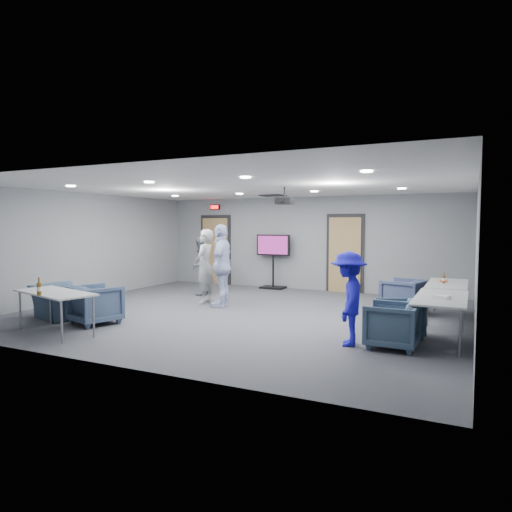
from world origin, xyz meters
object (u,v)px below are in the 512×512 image
at_px(person_c, 222,266).
at_px(tv_stand, 273,258).
at_px(bottle_right, 444,279).
at_px(table_right_b, 441,299).
at_px(bottle_front, 39,289).
at_px(projector, 284,201).
at_px(person_b, 201,266).
at_px(chair_right_a, 403,296).
at_px(chair_front_a, 96,304).
at_px(person_a, 205,266).
at_px(chair_front_b, 60,302).
at_px(table_front_left, 55,294).
at_px(chair_right_c, 392,325).
at_px(chair_right_b, 399,318).
at_px(table_right_a, 447,285).
at_px(person_d, 348,298).

height_order(person_c, tv_stand, person_c).
bearing_deg(bottle_right, person_c, -171.88).
bearing_deg(bottle_right, table_right_b, -87.96).
relative_size(bottle_front, tv_stand, 0.19).
xyz_separation_m(bottle_right, projector, (-3.11, -0.82, 1.59)).
xyz_separation_m(person_b, projector, (2.99, -1.41, 1.62)).
distance_m(chair_right_a, chair_front_a, 6.34).
height_order(person_a, person_c, person_c).
bearing_deg(bottle_right, person_b, 174.49).
height_order(chair_front_a, chair_front_b, chair_front_a).
distance_m(chair_front_a, bottle_right, 6.86).
height_order(table_front_left, bottle_front, bottle_front).
bearing_deg(chair_right_c, projector, -124.07).
relative_size(person_b, table_right_b, 0.83).
bearing_deg(bottle_front, person_a, 80.79).
distance_m(chair_right_a, chair_right_c, 2.98).
bearing_deg(chair_right_b, table_right_a, 136.84).
bearing_deg(bottle_front, person_c, 72.11).
xyz_separation_m(person_a, projector, (2.20, -0.34, 1.51)).
height_order(person_a, person_d, person_a).
bearing_deg(tv_stand, chair_right_a, -28.93).
bearing_deg(chair_right_b, projector, -136.37).
distance_m(person_d, chair_front_b, 5.83).
xyz_separation_m(chair_front_a, projector, (2.87, 2.50, 2.03)).
distance_m(chair_right_b, table_right_b, 0.75).
bearing_deg(chair_right_c, person_a, -112.95).
xyz_separation_m(person_b, chair_right_a, (5.30, -0.25, -0.41)).
bearing_deg(chair_front_a, table_right_b, -148.43).
bearing_deg(person_c, table_right_a, 85.35).
xyz_separation_m(person_d, projector, (-1.88, 1.94, 1.66)).
bearing_deg(chair_front_a, person_d, -155.35).
bearing_deg(table_front_left, chair_front_b, 150.31).
xyz_separation_m(person_c, chair_front_b, (-2.31, -2.57, -0.62)).
bearing_deg(chair_front_b, table_right_a, -138.19).
xyz_separation_m(person_c, table_front_left, (-1.35, -3.51, -0.27)).
bearing_deg(chair_front_b, chair_right_b, -150.88).
xyz_separation_m(person_a, chair_right_b, (4.73, -1.37, -0.58)).
relative_size(person_b, chair_right_c, 2.03).
xyz_separation_m(chair_right_b, chair_right_c, (0.00, -0.78, 0.03)).
relative_size(person_b, tv_stand, 0.98).
height_order(chair_right_b, chair_right_c, chair_right_c).
height_order(person_c, chair_right_c, person_c).
height_order(chair_right_a, chair_front_a, chair_front_a).
bearing_deg(chair_right_b, chair_front_b, -102.08).
relative_size(table_right_a, tv_stand, 1.12).
relative_size(person_c, chair_front_b, 1.83).
height_order(bottle_front, bottle_right, bottle_front).
xyz_separation_m(person_d, table_right_a, (1.30, 2.81, -0.06)).
bearing_deg(chair_right_c, chair_front_a, -81.17).
distance_m(table_right_b, table_front_left, 6.57).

